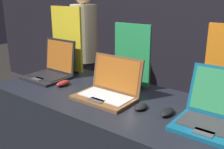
{
  "coord_description": "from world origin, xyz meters",
  "views": [
    {
      "loc": [
        0.94,
        -0.89,
        1.61
      ],
      "look_at": [
        -0.01,
        0.36,
        1.12
      ],
      "focal_mm": 42.0,
      "sensor_mm": 36.0,
      "label": 1
    }
  ],
  "objects": [
    {
      "name": "mouse_middle",
      "position": [
        0.24,
        0.31,
        0.98
      ],
      "size": [
        0.07,
        0.1,
        0.03
      ],
      "color": "black",
      "rests_on": "display_counter"
    },
    {
      "name": "mouse_front",
      "position": [
        -0.41,
        0.31,
        0.98
      ],
      "size": [
        0.06,
        0.12,
        0.04
      ],
      "color": "maroon",
      "rests_on": "display_counter"
    },
    {
      "name": "laptop_front",
      "position": [
        -0.64,
        0.4,
        1.03
      ],
      "size": [
        0.32,
        0.31,
        0.29
      ],
      "color": "black",
      "rests_on": "display_counter"
    },
    {
      "name": "laptop_back",
      "position": [
        0.63,
        0.37,
        1.03
      ],
      "size": [
        0.34,
        0.35,
        0.27
      ],
      "color": "#0F5170",
      "rests_on": "display_counter"
    },
    {
      "name": "wall_back",
      "position": [
        0.0,
        2.08,
        1.4
      ],
      "size": [
        8.0,
        0.05,
        2.8
      ],
      "color": "black",
      "rests_on": "ground_plane"
    },
    {
      "name": "mouse_back",
      "position": [
        0.4,
        0.33,
        0.98
      ],
      "size": [
        0.06,
        0.12,
        0.03
      ],
      "color": "black",
      "rests_on": "display_counter"
    },
    {
      "name": "person_bystander",
      "position": [
        -1.21,
        1.4,
        0.87
      ],
      "size": [
        0.32,
        0.32,
        1.68
      ],
      "color": "#282833",
      "rests_on": "ground_plane"
    },
    {
      "name": "promo_stand_middle",
      "position": [
        -0.01,
        0.6,
        1.18
      ],
      "size": [
        0.28,
        0.07,
        0.44
      ],
      "color": "black",
      "rests_on": "display_counter"
    },
    {
      "name": "promo_stand_front",
      "position": [
        -0.64,
        0.58,
        1.22
      ],
      "size": [
        0.32,
        0.07,
        0.54
      ],
      "color": "black",
      "rests_on": "display_counter"
    },
    {
      "name": "laptop_middle",
      "position": [
        -0.01,
        0.34,
        1.02
      ],
      "size": [
        0.38,
        0.29,
        0.25
      ],
      "color": "brown",
      "rests_on": "display_counter"
    }
  ]
}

